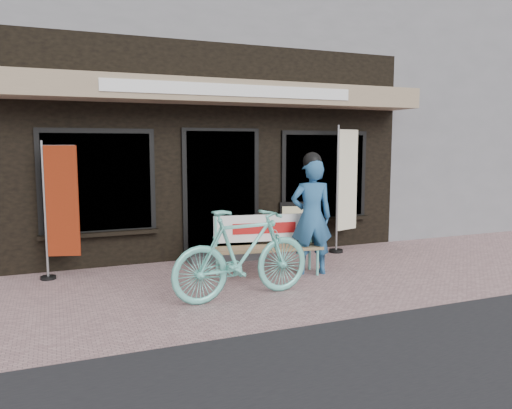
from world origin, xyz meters
name	(u,v)px	position (x,y,z in m)	size (l,w,h in m)	color
ground	(268,287)	(0.00, 0.00, 0.00)	(70.00, 70.00, 0.00)	#A98181
storefront	(178,96)	(0.00, 4.96, 2.99)	(7.00, 6.77, 6.00)	black
neighbor_right_near	(458,115)	(8.50, 5.50, 2.80)	(10.00, 7.00, 5.60)	slate
bench	(266,240)	(0.26, 0.67, 0.52)	(1.67, 0.67, 0.88)	#69CEBC
person	(311,215)	(0.90, 0.43, 0.89)	(0.70, 0.55, 1.82)	#285B8C
bicycle	(243,254)	(-0.48, -0.32, 0.57)	(0.54, 1.89, 1.14)	#69CEBC
nobori_red	(59,209)	(-2.57, 1.51, 1.02)	(0.59, 0.28, 1.99)	gray
nobori_cream	(345,187)	(2.24, 1.63, 1.17)	(0.67, 0.34, 2.27)	gray
menu_stand	(292,226)	(1.31, 1.91, 0.46)	(0.46, 0.21, 0.91)	black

